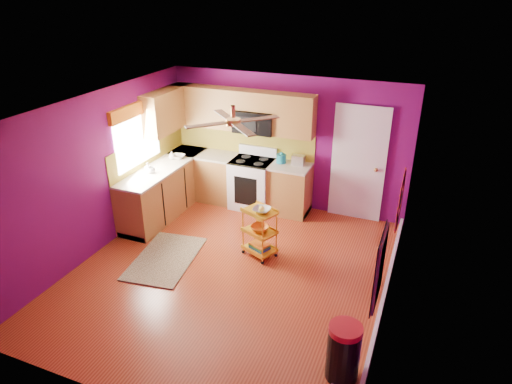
% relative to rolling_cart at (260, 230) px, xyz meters
% --- Properties ---
extents(ground, '(5.00, 5.00, 0.00)m').
position_rel_rolling_cart_xyz_m(ground, '(-0.23, -0.61, -0.46)').
color(ground, maroon).
rests_on(ground, ground).
extents(room_envelope, '(4.54, 5.04, 2.52)m').
position_rel_rolling_cart_xyz_m(room_envelope, '(-0.20, -0.61, 1.18)').
color(room_envelope, '#630B57').
rests_on(room_envelope, ground).
extents(lower_cabinets, '(2.81, 2.31, 0.94)m').
position_rel_rolling_cart_xyz_m(lower_cabinets, '(-1.57, 1.21, -0.02)').
color(lower_cabinets, brown).
rests_on(lower_cabinets, ground).
extents(electric_range, '(0.76, 0.66, 1.13)m').
position_rel_rolling_cart_xyz_m(electric_range, '(-0.78, 1.57, 0.03)').
color(electric_range, white).
rests_on(electric_range, ground).
extents(upper_cabinetry, '(2.80, 2.30, 1.26)m').
position_rel_rolling_cart_xyz_m(upper_cabinetry, '(-1.47, 1.57, 1.34)').
color(upper_cabinetry, brown).
rests_on(upper_cabinetry, ground).
extents(left_window, '(0.08, 1.35, 1.08)m').
position_rel_rolling_cart_xyz_m(left_window, '(-2.45, 0.44, 1.28)').
color(left_window, white).
rests_on(left_window, ground).
extents(panel_door, '(0.95, 0.11, 2.15)m').
position_rel_rolling_cart_xyz_m(panel_door, '(1.12, 1.86, 0.57)').
color(panel_door, white).
rests_on(panel_door, ground).
extents(right_wall_art, '(0.04, 2.74, 1.04)m').
position_rel_rolling_cart_xyz_m(right_wall_art, '(2.00, -0.94, 0.99)').
color(right_wall_art, black).
rests_on(right_wall_art, ground).
extents(ceiling_fan, '(1.01, 1.01, 0.26)m').
position_rel_rolling_cart_xyz_m(ceiling_fan, '(-0.23, -0.41, 1.84)').
color(ceiling_fan, '#BF8C3F').
rests_on(ceiling_fan, ground).
extents(shag_rug, '(1.06, 1.53, 0.02)m').
position_rel_rolling_cart_xyz_m(shag_rug, '(-1.34, -0.67, -0.44)').
color(shag_rug, '#2F1F0F').
rests_on(shag_rug, ground).
extents(rolling_cart, '(0.59, 0.52, 0.89)m').
position_rel_rolling_cart_xyz_m(rolling_cart, '(0.00, 0.00, 0.00)').
color(rolling_cart, gold).
rests_on(rolling_cart, ground).
extents(trash_can, '(0.48, 0.48, 0.70)m').
position_rel_rolling_cart_xyz_m(trash_can, '(1.74, -1.93, -0.11)').
color(trash_can, black).
rests_on(trash_can, ground).
extents(teal_kettle, '(0.18, 0.18, 0.21)m').
position_rel_rolling_cart_xyz_m(teal_kettle, '(-0.24, 1.66, 0.57)').
color(teal_kettle, teal).
rests_on(teal_kettle, lower_cabinets).
extents(toaster, '(0.22, 0.15, 0.18)m').
position_rel_rolling_cart_xyz_m(toaster, '(0.08, 1.69, 0.57)').
color(toaster, beige).
rests_on(toaster, lower_cabinets).
extents(soap_bottle_a, '(0.08, 0.08, 0.18)m').
position_rel_rolling_cart_xyz_m(soap_bottle_a, '(-2.24, 0.35, 0.57)').
color(soap_bottle_a, '#EA3F72').
rests_on(soap_bottle_a, lower_cabinets).
extents(soap_bottle_b, '(0.12, 0.12, 0.16)m').
position_rel_rolling_cart_xyz_m(soap_bottle_b, '(-2.19, 1.06, 0.56)').
color(soap_bottle_b, white).
rests_on(soap_bottle_b, lower_cabinets).
extents(counter_dish, '(0.26, 0.26, 0.06)m').
position_rel_rolling_cart_xyz_m(counter_dish, '(-2.12, 1.15, 0.52)').
color(counter_dish, white).
rests_on(counter_dish, lower_cabinets).
extents(counter_cup, '(0.13, 0.13, 0.10)m').
position_rel_rolling_cart_xyz_m(counter_cup, '(-2.17, 0.35, 0.54)').
color(counter_cup, white).
rests_on(counter_cup, lower_cabinets).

